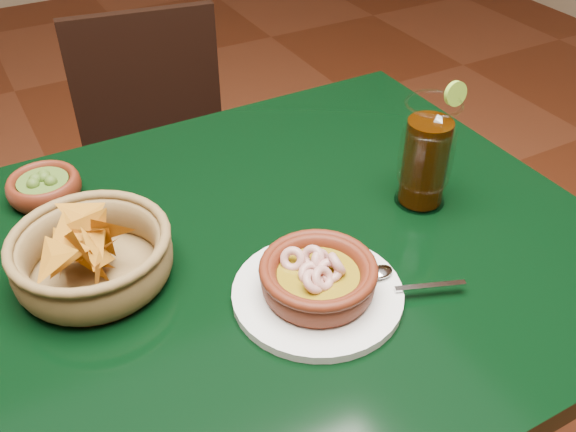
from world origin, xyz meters
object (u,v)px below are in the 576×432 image
dining_table (197,324)px  chip_basket (92,255)px  cola_drink (426,155)px  shrimp_plate (318,281)px  dining_chair (164,171)px

dining_table → chip_basket: 0.19m
cola_drink → shrimp_plate: bearing=-157.0°
chip_basket → cola_drink: size_ratio=1.26×
dining_chair → chip_basket: chip_basket is taller
dining_chair → cola_drink: cola_drink is taller
dining_chair → cola_drink: size_ratio=4.24×
dining_table → cola_drink: bearing=-2.4°
cola_drink → dining_table: bearing=177.6°
dining_chair → chip_basket: (-0.29, -0.65, 0.34)m
dining_table → chip_basket: chip_basket is taller
shrimp_plate → cola_drink: (0.25, 0.11, 0.06)m
dining_table → dining_chair: bearing=75.5°
shrimp_plate → cola_drink: bearing=23.0°
dining_chair → shrimp_plate: size_ratio=2.87×
dining_table → shrimp_plate: shrimp_plate is taller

